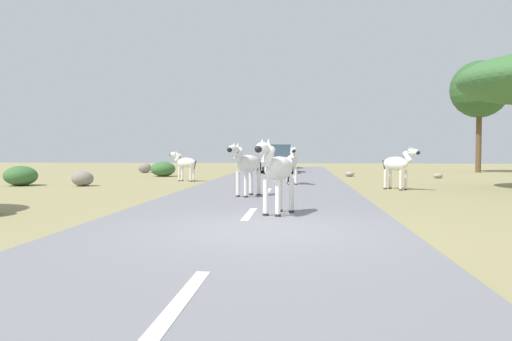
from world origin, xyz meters
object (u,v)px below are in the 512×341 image
(zebra_2, at_px, (247,164))
(rock_2, at_px, (145,168))
(zebra_0, at_px, (277,170))
(car_1, at_px, (280,158))
(rock_4, at_px, (350,174))
(tree_1, at_px, (480,90))
(rock_3, at_px, (83,179))
(rock_0, at_px, (438,176))
(car_0, at_px, (277,160))
(bush_1, at_px, (21,176))
(zebra_4, at_px, (185,163))
(zebra_3, at_px, (398,164))
(bush_2, at_px, (163,169))
(zebra_1, at_px, (292,161))

(zebra_2, relative_size, rock_2, 1.90)
(zebra_0, xyz_separation_m, car_1, (-1.05, 27.00, -0.17))
(zebra_0, relative_size, rock_4, 3.17)
(rock_2, distance_m, rock_4, 13.02)
(tree_1, bearing_deg, rock_4, -147.33)
(zebra_0, xyz_separation_m, rock_4, (3.21, 16.32, -0.88))
(rock_2, height_order, rock_4, rock_2)
(tree_1, relative_size, rock_4, 13.95)
(car_1, bearing_deg, rock_3, -109.84)
(rock_0, xyz_separation_m, rock_4, (-4.34, 1.29, 0.01))
(tree_1, bearing_deg, car_0, -170.95)
(bush_1, bearing_deg, zebra_4, 29.04)
(zebra_0, relative_size, zebra_3, 1.05)
(zebra_2, bearing_deg, tree_1, -99.69)
(car_0, height_order, rock_4, car_0)
(zebra_0, distance_m, bush_1, 13.55)
(rock_0, bearing_deg, tree_1, 57.29)
(zebra_4, bearing_deg, rock_4, -37.37)
(zebra_0, xyz_separation_m, rock_3, (-8.21, 8.19, -0.72))
(zebra_2, relative_size, zebra_4, 1.13)
(car_0, xyz_separation_m, rock_4, (4.13, -3.58, -0.71))
(car_1, distance_m, rock_4, 11.52)
(bush_2, bearing_deg, zebra_2, -62.71)
(car_1, bearing_deg, rock_4, -67.28)
(tree_1, bearing_deg, zebra_0, -118.65)
(rock_0, distance_m, rock_4, 4.53)
(car_1, height_order, rock_2, car_1)
(bush_2, bearing_deg, zebra_3, -35.71)
(zebra_0, bearing_deg, rock_0, -94.97)
(zebra_3, distance_m, rock_3, 12.26)
(zebra_3, xyz_separation_m, bush_2, (-11.03, 7.93, -0.52))
(zebra_3, height_order, rock_2, zebra_3)
(zebra_2, distance_m, rock_2, 17.64)
(tree_1, bearing_deg, bush_2, -161.07)
(zebra_4, relative_size, rock_4, 2.77)
(car_1, distance_m, rock_0, 14.76)
(zebra_2, height_order, tree_1, tree_1)
(zebra_1, height_order, zebra_4, zebra_1)
(car_0, height_order, bush_2, car_0)
(rock_0, bearing_deg, rock_3, -156.53)
(car_0, bearing_deg, bush_2, 34.83)
(rock_2, relative_size, rock_3, 0.97)
(zebra_0, bearing_deg, tree_1, -96.96)
(zebra_2, relative_size, rock_4, 3.13)
(car_0, xyz_separation_m, bush_2, (-6.08, -4.46, -0.44))
(zebra_0, relative_size, bush_1, 1.22)
(rock_0, bearing_deg, car_1, 125.69)
(zebra_1, height_order, rock_2, zebra_1)
(car_0, distance_m, tree_1, 13.83)
(zebra_1, bearing_deg, rock_0, -147.22)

